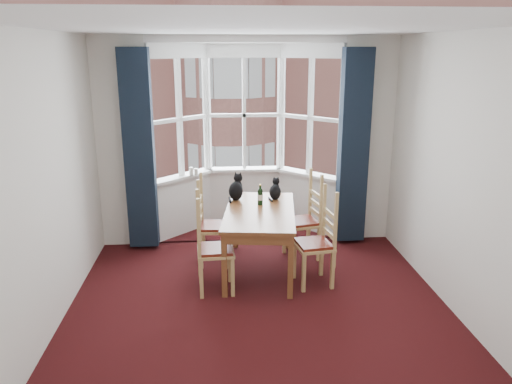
{
  "coord_description": "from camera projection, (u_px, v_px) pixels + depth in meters",
  "views": [
    {
      "loc": [
        -0.4,
        -4.41,
        2.63
      ],
      "look_at": [
        0.03,
        1.05,
        1.05
      ],
      "focal_mm": 35.0,
      "sensor_mm": 36.0,
      "label": 1
    }
  ],
  "objects": [
    {
      "name": "wall_near",
      "position": [
        303.0,
        310.0,
        2.44
      ],
      "size": [
        4.0,
        0.0,
        4.0
      ],
      "primitive_type": "plane",
      "rotation": [
        -1.57,
        0.0,
        0.0
      ],
      "color": "silver",
      "rests_on": "floor"
    },
    {
      "name": "curtain_right",
      "position": [
        353.0,
        147.0,
        6.69
      ],
      "size": [
        0.38,
        0.22,
        2.6
      ],
      "primitive_type": "cube",
      "color": "black",
      "rests_on": "floor"
    },
    {
      "name": "wall_right",
      "position": [
        471.0,
        183.0,
        4.74
      ],
      "size": [
        0.0,
        4.5,
        4.5
      ],
      "primitive_type": "plane",
      "rotation": [
        1.57,
        0.0,
        -1.57
      ],
      "color": "silver",
      "rests_on": "floor"
    },
    {
      "name": "wall_back_pier_left",
      "position": [
        123.0,
        144.0,
        6.63
      ],
      "size": [
        0.7,
        0.12,
        2.8
      ],
      "primitive_type": "cube",
      "color": "silver",
      "rests_on": "floor"
    },
    {
      "name": "wine_bottle",
      "position": [
        260.0,
        196.0,
        6.12
      ],
      "size": [
        0.07,
        0.07,
        0.26
      ],
      "color": "black",
      "rests_on": "dining_table"
    },
    {
      "name": "bay_window",
      "position": [
        245.0,
        136.0,
        7.23
      ],
      "size": [
        2.76,
        0.94,
        2.8
      ],
      "color": "white",
      "rests_on": "floor"
    },
    {
      "name": "street",
      "position": [
        224.0,
        167.0,
        37.54
      ],
      "size": [
        80.0,
        80.0,
        0.0
      ],
      "primitive_type": "plane",
      "color": "#333335",
      "rests_on": "ground"
    },
    {
      "name": "cat_left",
      "position": [
        236.0,
        189.0,
        6.34
      ],
      "size": [
        0.26,
        0.3,
        0.35
      ],
      "color": "black",
      "rests_on": "dining_table"
    },
    {
      "name": "chair_right_far",
      "position": [
        308.0,
        222.0,
        6.44
      ],
      "size": [
        0.48,
        0.49,
        0.92
      ],
      "color": "tan",
      "rests_on": "floor"
    },
    {
      "name": "wall_left",
      "position": [
        39.0,
        192.0,
        4.44
      ],
      "size": [
        0.0,
        4.5,
        4.5
      ],
      "primitive_type": "plane",
      "rotation": [
        1.57,
        0.0,
        1.57
      ],
      "color": "silver",
      "rests_on": "floor"
    },
    {
      "name": "chair_left_far",
      "position": [
        208.0,
        228.0,
        6.24
      ],
      "size": [
        0.43,
        0.44,
        0.92
      ],
      "color": "tan",
      "rests_on": "floor"
    },
    {
      "name": "candle_short",
      "position": [
        196.0,
        172.0,
        7.19
      ],
      "size": [
        0.06,
        0.06,
        0.09
      ],
      "primitive_type": "cylinder",
      "color": "white",
      "rests_on": "bay_window"
    },
    {
      "name": "candle_tall",
      "position": [
        191.0,
        171.0,
        7.16
      ],
      "size": [
        0.06,
        0.06,
        0.12
      ],
      "primitive_type": "cylinder",
      "color": "white",
      "rests_on": "bay_window"
    },
    {
      "name": "floor",
      "position": [
        261.0,
        322.0,
        4.98
      ],
      "size": [
        4.5,
        4.5,
        0.0
      ],
      "primitive_type": "plane",
      "color": "black",
      "rests_on": "ground"
    },
    {
      "name": "wall_back_pier_right",
      "position": [
        367.0,
        141.0,
        6.87
      ],
      "size": [
        0.7,
        0.12,
        2.8
      ],
      "primitive_type": "cube",
      "color": "silver",
      "rests_on": "floor"
    },
    {
      "name": "ceiling",
      "position": [
        262.0,
        27.0,
        4.2
      ],
      "size": [
        4.5,
        4.5,
        0.0
      ],
      "primitive_type": "plane",
      "rotation": [
        3.14,
        0.0,
        0.0
      ],
      "color": "white",
      "rests_on": "floor"
    },
    {
      "name": "chair_left_near",
      "position": [
        207.0,
        251.0,
        5.51
      ],
      "size": [
        0.42,
        0.44,
        0.92
      ],
      "color": "tan",
      "rests_on": "floor"
    },
    {
      "name": "dining_table",
      "position": [
        260.0,
        217.0,
        5.97
      ],
      "size": [
        0.99,
        1.61,
        0.77
      ],
      "color": "brown",
      "rests_on": "floor"
    },
    {
      "name": "cat_right",
      "position": [
        275.0,
        191.0,
        6.36
      ],
      "size": [
        0.2,
        0.24,
        0.29
      ],
      "color": "black",
      "rests_on": "dining_table"
    },
    {
      "name": "curtain_left",
      "position": [
        139.0,
        151.0,
        6.48
      ],
      "size": [
        0.38,
        0.22,
        2.6
      ],
      "primitive_type": "cube",
      "color": "black",
      "rests_on": "floor"
    },
    {
      "name": "chair_right_near",
      "position": [
        321.0,
        245.0,
        5.69
      ],
      "size": [
        0.46,
        0.47,
        0.92
      ],
      "color": "tan",
      "rests_on": "floor"
    },
    {
      "name": "tenement_building",
      "position": [
        228.0,
        78.0,
        17.96
      ],
      "size": [
        18.4,
        7.8,
        15.2
      ],
      "color": "#AB6558",
      "rests_on": "street"
    }
  ]
}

